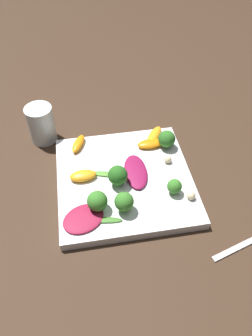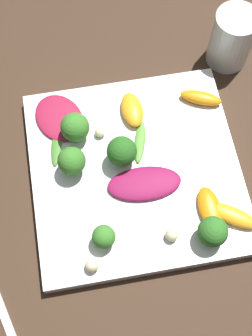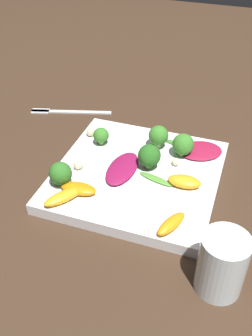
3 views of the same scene
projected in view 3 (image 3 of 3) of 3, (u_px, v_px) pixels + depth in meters
The scene contains 20 objects.
ground_plane at pixel (137, 180), 0.75m from camera, with size 2.40×2.40×0.00m, color #382619.
plate at pixel (137, 176), 0.74m from camera, with size 0.30×0.30×0.02m.
drinking_glass at pixel (222, 264), 0.54m from camera, with size 0.07×0.07×0.10m.
fork at pixel (62, 111), 0.95m from camera, with size 0.07×0.19×0.01m.
radicchio_leaf_0 at pixel (122, 168), 0.73m from camera, with size 0.11×0.06×0.01m.
radicchio_leaf_1 at pixel (200, 151), 0.78m from camera, with size 0.10×0.11×0.01m.
orange_segment_0 at pixel (64, 196), 0.67m from camera, with size 0.08×0.06×0.02m.
orange_segment_1 at pixel (184, 181), 0.70m from camera, with size 0.03×0.06×0.02m.
orange_segment_2 at pixel (78, 189), 0.69m from camera, with size 0.03×0.07×0.02m.
orange_segment_3 at pixel (171, 224), 0.62m from camera, with size 0.07×0.05×0.02m.
broccoli_floret_0 at pixel (101, 136), 0.79m from camera, with size 0.03×0.03×0.04m.
broccoli_floret_1 at pixel (60, 174), 0.69m from camera, with size 0.04×0.04×0.05m.
broccoli_floret_2 at pixel (183, 145), 0.76m from camera, with size 0.04×0.04×0.05m.
broccoli_floret_3 at pixel (149, 156), 0.73m from camera, with size 0.04×0.04×0.05m.
broccoli_floret_4 at pixel (158, 136), 0.78m from camera, with size 0.04×0.04×0.05m.
arugula_sprig_0 at pixel (156, 179), 0.71m from camera, with size 0.03×0.07×0.01m.
arugula_sprig_1 at pixel (181, 145), 0.80m from camera, with size 0.03×0.08×0.00m.
macadamia_nut_0 at pixel (91, 132), 0.82m from camera, with size 0.02×0.02×0.02m.
macadamia_nut_1 at pixel (176, 162), 0.75m from camera, with size 0.02×0.02×0.02m.
macadamia_nut_2 at pixel (78, 165), 0.74m from camera, with size 0.02×0.02×0.02m.
Camera 3 is at (-0.55, -0.17, 0.48)m, focal length 42.00 mm.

